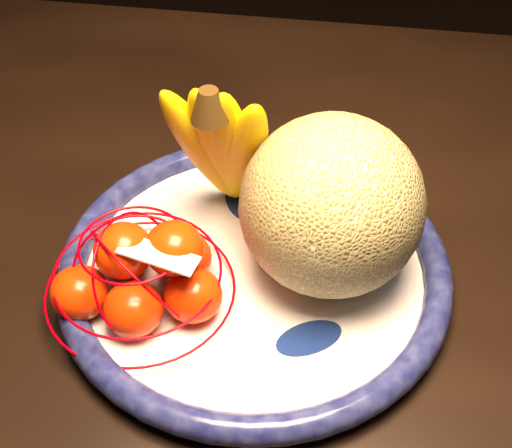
% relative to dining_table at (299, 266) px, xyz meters
% --- Properties ---
extents(dining_table, '(1.53, 0.95, 0.75)m').
position_rel_dining_table_xyz_m(dining_table, '(0.00, 0.00, 0.00)').
color(dining_table, black).
rests_on(dining_table, ground).
extents(fruit_bowl, '(0.40, 0.40, 0.03)m').
position_rel_dining_table_xyz_m(fruit_bowl, '(-0.04, -0.10, 0.10)').
color(fruit_bowl, white).
rests_on(fruit_bowl, dining_table).
extents(cantaloupe, '(0.18, 0.18, 0.18)m').
position_rel_dining_table_xyz_m(cantaloupe, '(0.03, -0.08, 0.18)').
color(cantaloupe, olive).
rests_on(cantaloupe, fruit_bowl).
extents(banana_bunch, '(0.14, 0.13, 0.21)m').
position_rel_dining_table_xyz_m(banana_bunch, '(-0.08, -0.03, 0.20)').
color(banana_bunch, yellow).
rests_on(banana_bunch, fruit_bowl).
extents(mandarin_bag, '(0.19, 0.19, 0.12)m').
position_rel_dining_table_xyz_m(mandarin_bag, '(-0.14, -0.15, 0.13)').
color(mandarin_bag, '#FF2E07').
rests_on(mandarin_bag, fruit_bowl).
extents(price_tag, '(0.07, 0.04, 0.01)m').
position_rel_dining_table_xyz_m(price_tag, '(-0.11, -0.17, 0.18)').
color(price_tag, white).
rests_on(price_tag, mandarin_bag).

